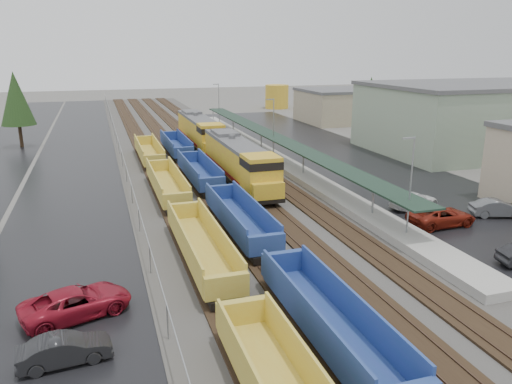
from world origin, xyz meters
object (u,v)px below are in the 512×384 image
at_px(parked_car_west_b, 65,350).
at_px(locomotive_lead, 239,161).
at_px(well_string_yellow, 201,246).
at_px(parked_car_east_c, 414,200).
at_px(storage_tank, 277,97).
at_px(parked_car_west_c, 77,303).
at_px(well_string_blue, 239,219).
at_px(locomotive_trail, 200,132).
at_px(parked_car_east_e, 497,208).
at_px(parked_car_east_b, 442,216).

bearing_deg(parked_car_west_b, locomotive_lead, -36.27).
xyz_separation_m(well_string_yellow, parked_car_east_c, (20.92, 6.03, -0.43)).
relative_size(well_string_yellow, parked_car_west_b, 19.63).
height_order(storage_tank, parked_car_west_b, storage_tank).
bearing_deg(parked_car_west_c, storage_tank, -45.43).
distance_m(well_string_yellow, well_string_blue, 6.11).
bearing_deg(parked_car_west_c, locomotive_trail, -38.86).
xyz_separation_m(locomotive_lead, well_string_blue, (-4.00, -14.22, -1.37)).
bearing_deg(parked_car_east_c, well_string_blue, 82.42).
bearing_deg(storage_tank, well_string_blue, -111.82).
xyz_separation_m(locomotive_lead, parked_car_east_e, (18.34, -17.11, -1.78)).
bearing_deg(locomotive_lead, parked_car_east_e, -43.01).
bearing_deg(parked_car_east_c, locomotive_lead, 32.91).
relative_size(storage_tank, parked_car_west_b, 1.36).
bearing_deg(parked_car_east_b, locomotive_lead, 32.91).
xyz_separation_m(well_string_blue, parked_car_east_e, (22.34, -2.89, -0.41)).
bearing_deg(well_string_yellow, locomotive_lead, 66.99).
bearing_deg(locomotive_trail, locomotive_lead, -90.00).
bearing_deg(locomotive_trail, parked_car_west_b, -108.32).
distance_m(well_string_yellow, parked_car_east_b, 20.30).
bearing_deg(parked_car_west_b, storage_tank, -31.46).
distance_m(storage_tank, parked_car_west_c, 100.88).
height_order(parked_car_east_b, parked_car_east_c, parked_car_east_b).
bearing_deg(well_string_yellow, storage_tank, 66.95).
bearing_deg(parked_car_east_e, parked_car_east_c, 69.62).
bearing_deg(locomotive_lead, parked_car_east_c, -44.74).
distance_m(locomotive_trail, parked_car_east_b, 40.51).
distance_m(parked_car_east_b, parked_car_east_c, 4.81).
relative_size(locomotive_lead, locomotive_trail, 1.00).
distance_m(locomotive_lead, parked_car_west_b, 32.58).
xyz_separation_m(locomotive_trail, parked_car_east_b, (12.26, -38.57, -1.74)).
distance_m(parked_car_east_b, parked_car_east_e, 6.10).
relative_size(well_string_yellow, parked_car_east_c, 16.51).
xyz_separation_m(storage_tank, parked_car_west_b, (-44.71, -94.92, -2.15)).
distance_m(parked_car_west_c, parked_car_east_b, 28.82).
bearing_deg(parked_car_east_c, locomotive_trail, 8.57).
distance_m(well_string_blue, parked_car_west_c, 15.29).
relative_size(parked_car_west_c, parked_car_east_e, 1.28).
bearing_deg(parked_car_east_e, parked_car_east_b, 112.40).
relative_size(locomotive_trail, parked_car_west_c, 3.63).
bearing_deg(well_string_yellow, well_string_blue, 49.10).
height_order(locomotive_trail, parked_car_east_c, locomotive_trail).
xyz_separation_m(well_string_yellow, parked_car_east_b, (20.26, 1.27, -0.35)).
bearing_deg(parked_car_west_c, parked_car_east_e, -98.23).
xyz_separation_m(parked_car_west_c, parked_car_east_b, (28.12, 6.28, -0.02)).
relative_size(well_string_yellow, parked_car_east_e, 18.01).
relative_size(parked_car_west_c, parked_car_east_b, 1.02).
xyz_separation_m(locomotive_lead, locomotive_trail, (0.00, 21.00, 0.00)).
bearing_deg(storage_tank, locomotive_trail, -121.85).
bearing_deg(parked_car_west_c, locomotive_lead, -53.00).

